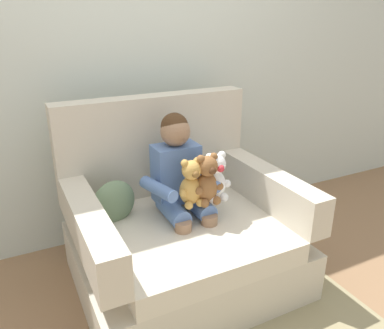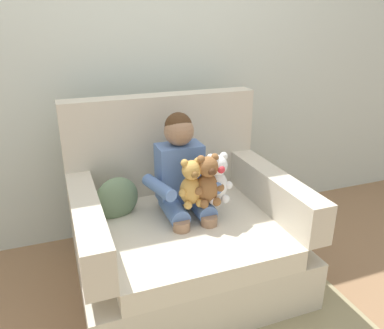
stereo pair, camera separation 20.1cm
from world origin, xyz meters
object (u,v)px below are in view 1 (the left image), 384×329
(plush_brown, at_px, (207,181))
(seated_child, at_px, (181,179))
(throw_pillow, at_px, (114,203))
(plush_honey, at_px, (191,184))
(armchair, at_px, (180,231))
(plush_white, at_px, (215,178))

(plush_brown, bearing_deg, seated_child, 105.27)
(throw_pillow, bearing_deg, seated_child, -15.33)
(plush_brown, distance_m, throw_pillow, 0.54)
(seated_child, bearing_deg, plush_honey, -93.79)
(armchair, bearing_deg, throw_pillow, 158.68)
(plush_honey, bearing_deg, throw_pillow, 156.43)
(plush_brown, bearing_deg, armchair, 118.74)
(plush_honey, height_order, throw_pillow, plush_honey)
(seated_child, distance_m, plush_honey, 0.13)
(plush_brown, relative_size, plush_honey, 1.06)
(armchair, xyz_separation_m, plush_brown, (0.11, -0.12, 0.35))
(plush_brown, distance_m, plush_honey, 0.09)
(armchair, relative_size, throw_pillow, 4.66)
(armchair, height_order, plush_white, armchair)
(seated_child, bearing_deg, plush_brown, -63.03)
(seated_child, bearing_deg, throw_pillow, 160.96)
(seated_child, xyz_separation_m, plush_brown, (0.09, -0.15, 0.03))
(plush_white, bearing_deg, plush_honey, 168.07)
(armchair, relative_size, plush_honey, 4.45)
(plush_white, bearing_deg, plush_brown, -176.64)
(armchair, distance_m, plush_brown, 0.38)
(seated_child, distance_m, throw_pillow, 0.40)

